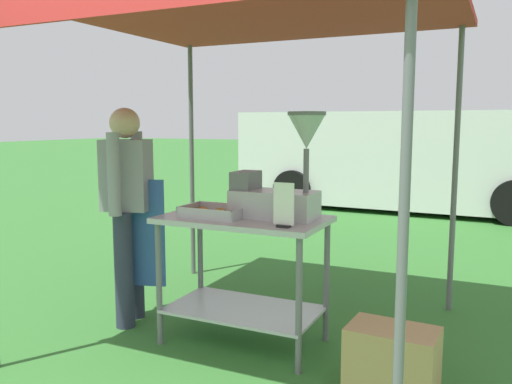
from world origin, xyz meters
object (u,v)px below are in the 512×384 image
at_px(donut_tray, 215,213).
at_px(supply_crate, 392,360).
at_px(donut_fryer, 281,182).
at_px(van_white, 407,159).
at_px(stall_canopy, 249,16).
at_px(vendor, 128,204).
at_px(donut_cart, 243,253).
at_px(menu_sign, 284,208).

distance_m(donut_tray, supply_crate, 1.44).
bearing_deg(donut_fryer, van_white, 92.20).
bearing_deg(donut_fryer, stall_canopy, 172.90).
bearing_deg(donut_fryer, vendor, -175.67).
height_order(stall_canopy, supply_crate, stall_canopy).
distance_m(stall_canopy, supply_crate, 2.29).
height_order(donut_cart, donut_tray, donut_tray).
relative_size(donut_cart, van_white, 0.19).
xyz_separation_m(vendor, supply_crate, (2.00, -0.23, -0.72)).
height_order(vendor, supply_crate, vendor).
bearing_deg(vendor, donut_fryer, 4.33).
relative_size(menu_sign, van_white, 0.05).
xyz_separation_m(stall_canopy, donut_cart, (0.00, -0.10, -1.57)).
distance_m(supply_crate, van_white, 6.79).
bearing_deg(van_white, vendor, -98.31).
bearing_deg(menu_sign, supply_crate, -3.16).
height_order(stall_canopy, van_white, stall_canopy).
bearing_deg(donut_tray, menu_sign, -14.96).
bearing_deg(supply_crate, donut_cart, 166.69).
relative_size(menu_sign, supply_crate, 0.54).
relative_size(stall_canopy, donut_cart, 2.37).
distance_m(donut_cart, menu_sign, 0.57).
bearing_deg(stall_canopy, van_white, 90.01).
xyz_separation_m(donut_cart, donut_tray, (-0.18, -0.06, 0.27)).
distance_m(menu_sign, vendor, 1.34).
xyz_separation_m(stall_canopy, donut_tray, (-0.18, -0.16, -1.30)).
xyz_separation_m(donut_cart, donut_fryer, (0.24, 0.07, 0.49)).
distance_m(donut_cart, supply_crate, 1.17).
height_order(donut_fryer, vendor, vendor).
bearing_deg(menu_sign, stall_canopy, 140.70).
xyz_separation_m(donut_cart, van_white, (-0.00, 6.42, 0.25)).
distance_m(menu_sign, van_white, 6.65).
distance_m(donut_fryer, vendor, 1.21).
height_order(donut_cart, donut_fryer, donut_fryer).
bearing_deg(stall_canopy, donut_tray, -138.69).
height_order(donut_tray, menu_sign, menu_sign).
xyz_separation_m(stall_canopy, donut_fryer, (0.24, -0.03, -1.08)).
relative_size(donut_cart, donut_tray, 2.62).
height_order(donut_tray, donut_fryer, donut_fryer).
bearing_deg(menu_sign, donut_cart, 150.77).
xyz_separation_m(stall_canopy, menu_sign, (0.38, -0.31, -1.20)).
distance_m(stall_canopy, van_white, 6.46).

